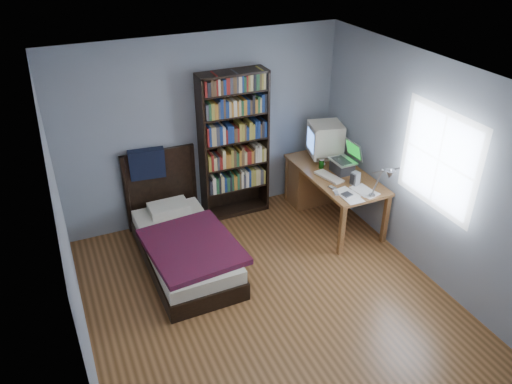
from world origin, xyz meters
The scene contains 14 objects.
room centered at (0.03, 0.00, 1.25)m, with size 4.20×4.24×2.50m.
desk centered at (1.50, 1.63, 0.41)m, with size 0.75×1.56×0.73m.
crt_monitor centered at (1.58, 1.66, 1.02)m, with size 0.54×0.50×0.52m.
laptop centered at (1.61, 1.19, 0.85)m, with size 0.34×0.35×0.42m.
desk_lamp centered at (1.46, 0.13, 1.21)m, with size 0.23×0.50×0.60m.
keyboard centered at (1.35, 1.11, 0.74)m, with size 0.16×0.41×0.03m, color beige.
speaker centered at (1.56, 0.82, 0.82)m, with size 0.09×0.09×0.18m, color gray.
soda_can centered at (1.40, 1.40, 0.79)m, with size 0.07×0.07×0.12m, color #093C08.
mouse centered at (1.47, 1.49, 0.75)m, with size 0.07×0.12×0.04m, color silver.
phone_silver centered at (1.25, 0.86, 0.74)m, with size 0.05×0.10×0.02m, color silver.
phone_grey centered at (1.22, 0.72, 0.74)m, with size 0.05×0.09×0.02m, color gray.
external_drive centered at (1.31, 0.62, 0.74)m, with size 0.11×0.11×0.02m, color gray.
bookshelf centered at (0.36, 1.94, 1.02)m, with size 0.91×0.30×2.03m.
bed centered at (-0.65, 1.14, 0.26)m, with size 1.06×2.00×1.16m.
Camera 1 is at (-1.83, -3.72, 3.81)m, focal length 35.00 mm.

